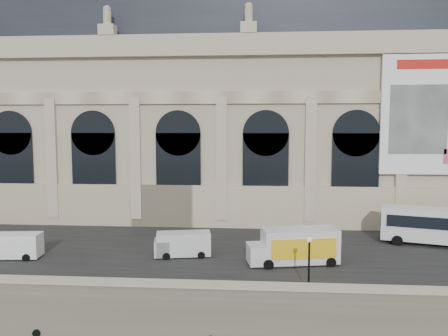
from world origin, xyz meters
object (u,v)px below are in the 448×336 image
Objects in this scene: van_c at (180,244)px; lamp_right at (309,265)px; box_truck at (295,246)px; van_b at (9,246)px.

lamp_right reaches higher than van_c.
box_truck reaches higher than van_c.
box_truck is at bearing 93.88° from lamp_right.
lamp_right is (10.57, -7.79, 0.88)m from van_c.
van_b is at bearing -179.25° from box_truck.
van_b reaches higher than van_c.
van_c is 10.24m from box_truck.
van_b is at bearing -173.56° from van_c.
van_b is 1.29× the size of lamp_right.
van_b is 1.00× the size of van_c.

